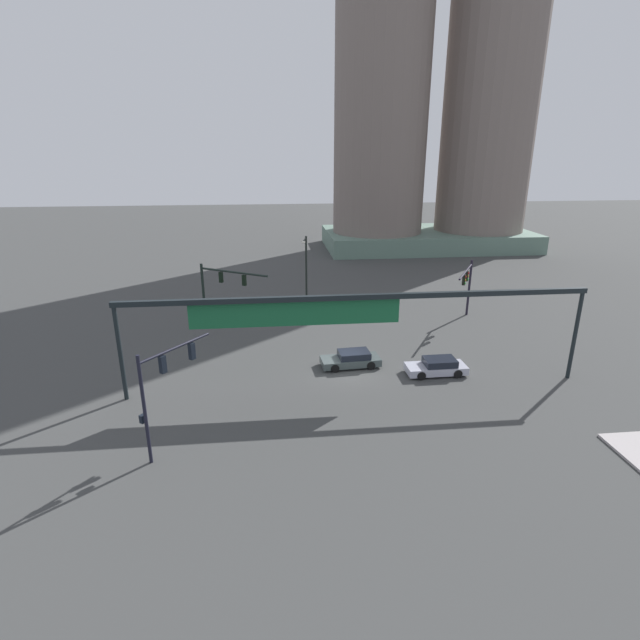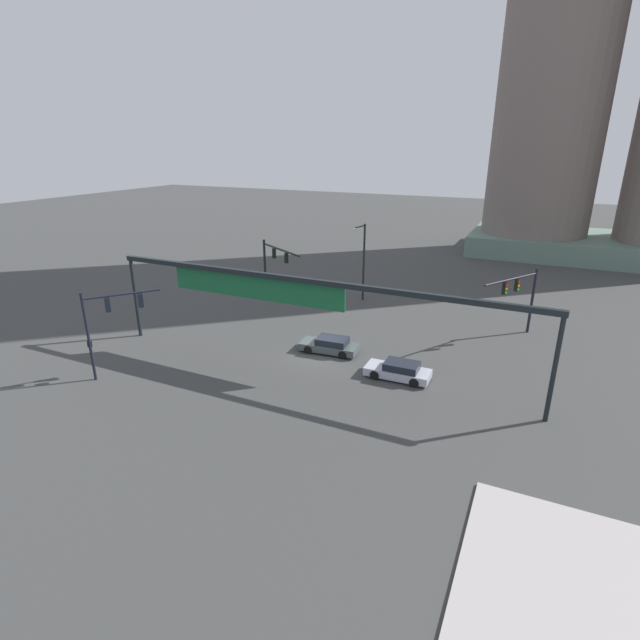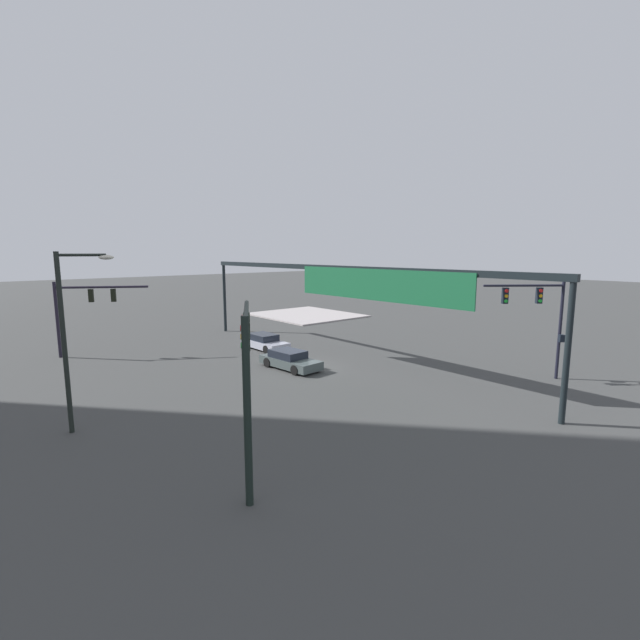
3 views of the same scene
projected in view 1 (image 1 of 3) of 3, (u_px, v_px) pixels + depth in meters
The scene contains 8 objects.
ground_plane at pixel (350, 369), 37.15m from camera, with size 232.31×232.31×0.00m, color #3D3E3D.
traffic_signal_near_corner at pixel (162, 381), 25.84m from camera, with size 3.39×3.98×6.17m.
traffic_signal_opposite_side at pixel (467, 281), 46.50m from camera, with size 3.50×5.65×5.56m.
traffic_signal_cross_street at pixel (219, 284), 44.29m from camera, with size 6.10×3.85×5.88m.
streetlamp_curved_arm at pixel (306, 270), 48.40m from camera, with size 0.67×2.22×7.71m.
overhead_sign_gantry at pixel (340, 309), 32.33m from camera, with size 31.37×0.43×6.75m.
sedan_car_approaching at pixel (351, 359), 37.51m from camera, with size 4.58×2.16×1.21m.
sedan_car_waiting_far at pixel (437, 367), 36.23m from camera, with size 4.41×1.93×1.21m.
Camera 1 is at (-5.78, -33.42, 15.77)m, focal length 27.74 mm.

